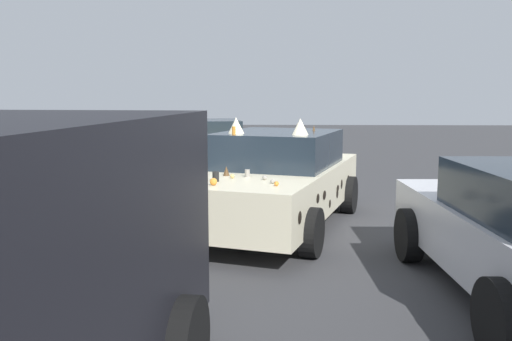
% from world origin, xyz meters
% --- Properties ---
extents(ground_plane, '(60.00, 60.00, 0.00)m').
position_xyz_m(ground_plane, '(0.00, 0.00, 0.00)').
color(ground_plane, '#38383A').
extents(art_car_decorated, '(4.92, 3.12, 1.74)m').
position_xyz_m(art_car_decorated, '(0.04, -0.01, 0.75)').
color(art_car_decorated, beige).
rests_on(art_car_decorated, ground).
extents(parked_sedan_row_back_center, '(4.45, 2.55, 1.35)m').
position_xyz_m(parked_sedan_row_back_center, '(4.95, 5.88, 0.70)').
color(parked_sedan_row_back_center, black).
rests_on(parked_sedan_row_back_center, ground).
extents(parked_sedan_near_left, '(4.68, 2.56, 1.44)m').
position_xyz_m(parked_sedan_near_left, '(6.03, 1.80, 0.71)').
color(parked_sedan_near_left, gold).
rests_on(parked_sedan_near_left, ground).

